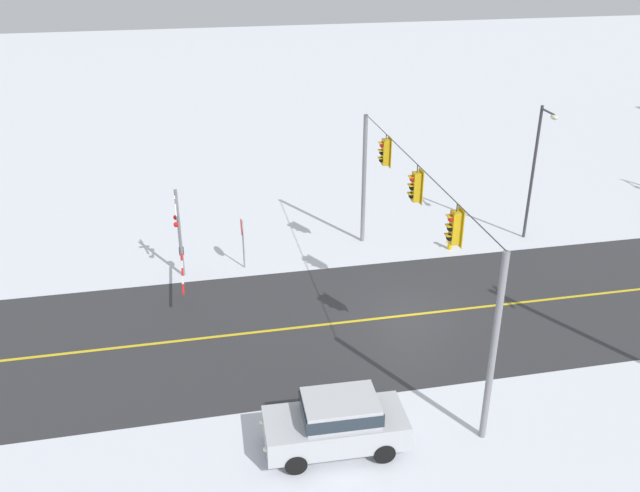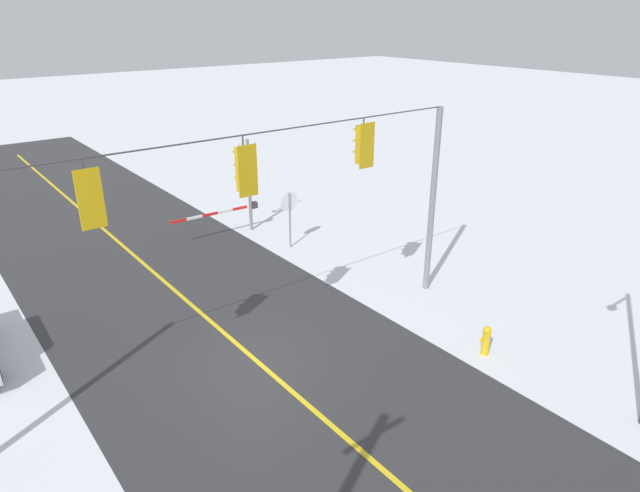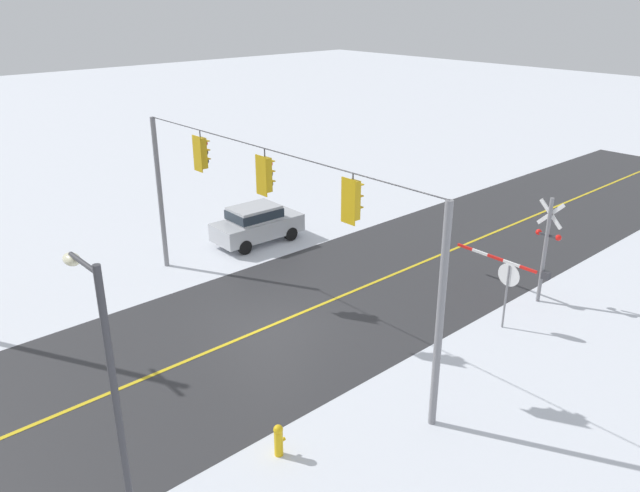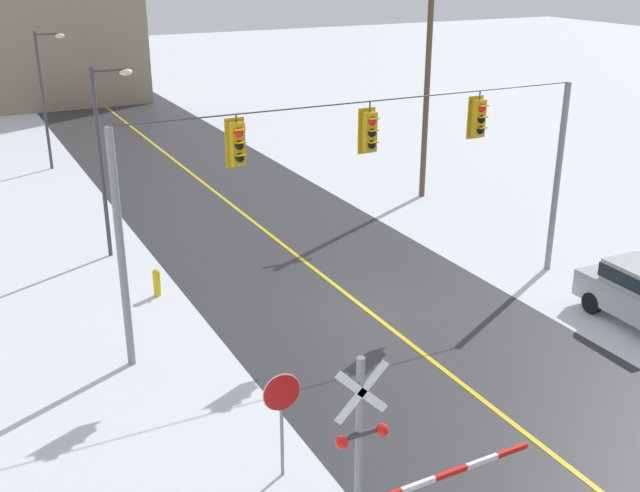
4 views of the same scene
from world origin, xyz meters
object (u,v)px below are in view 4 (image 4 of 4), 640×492
object	(u,v)px
stop_sign	(282,403)
streetlamp_far	(46,88)
streetlamp_near	(106,145)
fire_hydrant	(157,282)
railroad_crossing	(376,460)
utility_pole	(427,85)

from	to	relation	value
stop_sign	streetlamp_far	bearing A→B (deg)	90.47
stop_sign	streetlamp_near	size ratio (longest dim) A/B	0.36
streetlamp_far	fire_hydrant	xyz separation A→B (m)	(0.33, -16.84, -3.45)
streetlamp_far	railroad_crossing	bearing A→B (deg)	-88.52
railroad_crossing	streetlamp_near	bearing A→B (deg)	92.63
streetlamp_far	fire_hydrant	bearing A→B (deg)	-88.87
stop_sign	streetlamp_far	size ratio (longest dim) A/B	0.36
streetlamp_near	streetlamp_far	xyz separation A→B (m)	(0.00, 12.79, 0.00)
streetlamp_far	utility_pole	distance (m)	17.96
streetlamp_far	utility_pole	xyz separation A→B (m)	(13.41, -11.92, 0.89)
stop_sign	streetlamp_near	distance (m)	13.90
streetlamp_near	fire_hydrant	size ratio (longest dim) A/B	7.39
stop_sign	utility_pole	bearing A→B (deg)	47.90
streetlamp_near	streetlamp_far	distance (m)	12.79
railroad_crossing	streetlamp_near	size ratio (longest dim) A/B	0.64
railroad_crossing	fire_hydrant	world-z (taller)	railroad_crossing
railroad_crossing	fire_hydrant	xyz separation A→B (m)	(-0.42, 12.36, -1.51)
streetlamp_near	utility_pole	xyz separation A→B (m)	(13.41, 0.88, 0.89)
stop_sign	utility_pole	xyz separation A→B (m)	(13.20, 14.60, 3.09)
stop_sign	utility_pole	size ratio (longest dim) A/B	0.25
streetlamp_near	utility_pole	world-z (taller)	utility_pole
fire_hydrant	utility_pole	world-z (taller)	utility_pole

